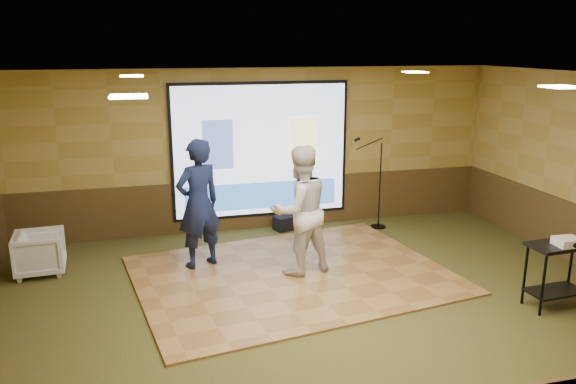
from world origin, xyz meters
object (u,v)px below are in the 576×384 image
object	(u,v)px
projector	(568,242)
mic_stand	(376,203)
dance_floor	(293,275)
duffel_bag	(286,223)
player_left	(198,204)
banquet_chair	(40,253)
projector_screen	(261,152)
player_right	(300,210)
av_table	(559,264)

from	to	relation	value
projector	mic_stand	size ratio (longest dim) A/B	0.18
dance_floor	duffel_bag	bearing A→B (deg)	78.21
player_left	projector	size ratio (longest dim) A/B	6.44
dance_floor	banquet_chair	distance (m)	3.86
projector_screen	banquet_chair	world-z (taller)	projector_screen
dance_floor	projector	distance (m)	3.81
projector_screen	dance_floor	bearing A→B (deg)	-90.86
player_right	mic_stand	xyz separation A→B (m)	(2.02, 1.78, -0.52)
projector	duffel_bag	distance (m)	4.98
projector_screen	mic_stand	size ratio (longest dim) A/B	1.88
dance_floor	player_left	distance (m)	1.80
dance_floor	mic_stand	xyz separation A→B (m)	(2.14, 1.84, 0.48)
mic_stand	dance_floor	bearing A→B (deg)	-144.56
dance_floor	player_left	size ratio (longest dim) A/B	2.26
av_table	projector	xyz separation A→B (m)	(0.01, -0.09, 0.33)
banquet_chair	player_right	bearing A→B (deg)	-108.82
mic_stand	av_table	bearing A→B (deg)	-80.52
player_left	av_table	xyz separation A→B (m)	(4.43, -2.57, -0.43)
duffel_bag	mic_stand	bearing A→B (deg)	-10.50
dance_floor	banquet_chair	world-z (taller)	banquet_chair
dance_floor	player_right	bearing A→B (deg)	24.78
mic_stand	duffel_bag	xyz separation A→B (m)	(-1.69, 0.31, -0.36)
dance_floor	av_table	distance (m)	3.69
mic_stand	banquet_chair	xyz separation A→B (m)	(-5.84, -0.76, -0.16)
dance_floor	av_table	bearing A→B (deg)	-30.98
dance_floor	mic_stand	size ratio (longest dim) A/B	2.59
duffel_bag	projector_screen	bearing A→B (deg)	151.58
dance_floor	mic_stand	world-z (taller)	mic_stand
projector_screen	duffel_bag	bearing A→B (deg)	-28.42
av_table	mic_stand	distance (m)	3.84
dance_floor	projector_screen	bearing A→B (deg)	89.14
player_left	projector	distance (m)	5.18
player_left	av_table	bearing A→B (deg)	125.52
dance_floor	projector	size ratio (longest dim) A/B	14.58
projector_screen	dance_floor	world-z (taller)	projector_screen
dance_floor	av_table	size ratio (longest dim) A/B	5.10
dance_floor	duffel_bag	distance (m)	2.21
projector_screen	duffel_bag	world-z (taller)	projector_screen
mic_stand	projector_screen	bearing A→B (deg)	160.45
projector_screen	dance_floor	xyz separation A→B (m)	(-0.04, -2.38, -1.46)
projector_screen	mic_stand	world-z (taller)	projector_screen
av_table	mic_stand	size ratio (longest dim) A/B	0.51
projector	mic_stand	world-z (taller)	mic_stand
player_right	banquet_chair	bearing A→B (deg)	-29.75
mic_stand	duffel_bag	bearing A→B (deg)	164.27
mic_stand	duffel_bag	distance (m)	1.76
banquet_chair	duffel_bag	bearing A→B (deg)	-79.30
player_right	projector	distance (m)	3.62
player_left	av_table	distance (m)	5.14
player_right	duffel_bag	world-z (taller)	player_right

